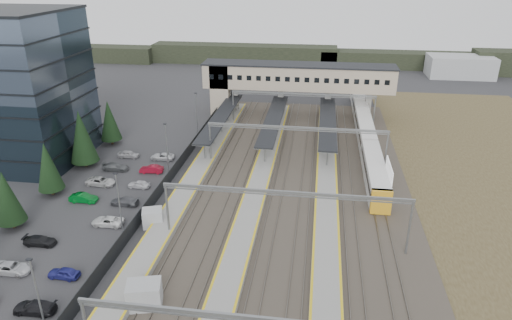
% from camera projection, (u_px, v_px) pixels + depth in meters
% --- Properties ---
extents(ground, '(220.00, 220.00, 0.00)m').
position_uv_depth(ground, '(202.00, 205.00, 62.85)').
color(ground, '#2B2B2D').
rests_on(ground, ground).
extents(office_building, '(24.30, 18.30, 24.30)m').
position_uv_depth(office_building, '(0.00, 87.00, 73.54)').
color(office_building, '#404D5F').
rests_on(office_building, ground).
extents(conifer_row, '(4.42, 49.82, 9.50)m').
position_uv_depth(conifer_row, '(31.00, 176.00, 60.27)').
color(conifer_row, black).
rests_on(conifer_row, ground).
extents(car_park, '(10.53, 44.50, 1.27)m').
position_uv_depth(car_park, '(86.00, 219.00, 58.30)').
color(car_park, silver).
rests_on(car_park, ground).
extents(lampposts, '(0.50, 53.25, 8.07)m').
position_uv_depth(lampposts, '(147.00, 169.00, 63.29)').
color(lampposts, gray).
rests_on(lampposts, ground).
extents(fence, '(0.08, 90.00, 2.00)m').
position_uv_depth(fence, '(167.00, 180.00, 67.83)').
color(fence, '#26282B').
rests_on(fence, ground).
extents(relay_cabin_near, '(3.74, 3.13, 2.70)m').
position_uv_depth(relay_cabin_near, '(144.00, 295.00, 43.81)').
color(relay_cabin_near, '#9EA1A3').
rests_on(relay_cabin_near, ground).
extents(relay_cabin_far, '(3.00, 2.74, 2.26)m').
position_uv_depth(relay_cabin_far, '(153.00, 218.00, 57.52)').
color(relay_cabin_far, '#9EA1A3').
rests_on(relay_cabin_far, ground).
extents(rail_corridor, '(34.00, 90.00, 0.92)m').
position_uv_depth(rail_corridor, '(273.00, 191.00, 66.06)').
color(rail_corridor, '#3E382F').
rests_on(rail_corridor, ground).
extents(canopies, '(23.10, 30.00, 3.28)m').
position_uv_depth(canopies, '(274.00, 119.00, 84.87)').
color(canopies, black).
rests_on(canopies, ground).
extents(footbridge, '(40.40, 6.40, 11.20)m').
position_uv_depth(footbridge, '(285.00, 79.00, 96.79)').
color(footbridge, tan).
rests_on(footbridge, ground).
extents(gantries, '(28.40, 62.28, 7.17)m').
position_uv_depth(gantries, '(292.00, 162.00, 61.61)').
color(gantries, gray).
rests_on(gantries, ground).
extents(train, '(2.70, 56.40, 3.40)m').
position_uv_depth(train, '(365.00, 131.00, 84.65)').
color(train, silver).
rests_on(train, ground).
extents(billboard, '(0.20, 6.30, 5.41)m').
position_uv_depth(billboard, '(389.00, 176.00, 63.00)').
color(billboard, gray).
rests_on(billboard, ground).
extents(treeline_far, '(170.00, 19.00, 7.00)m').
position_uv_depth(treeline_far, '(349.00, 59.00, 142.31)').
color(treeline_far, black).
rests_on(treeline_far, ground).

